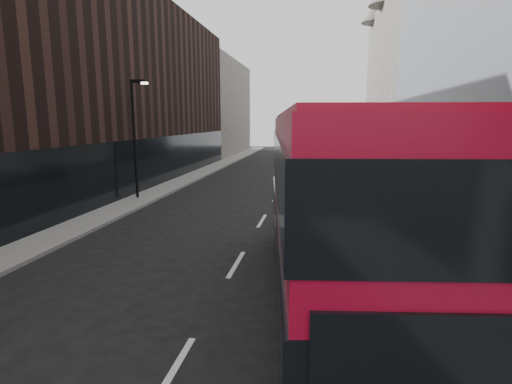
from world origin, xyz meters
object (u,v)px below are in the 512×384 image
at_px(red_bus, 333,202).
at_px(car_b, 313,187).
at_px(car_a, 297,211).
at_px(car_c, 296,179).
at_px(grey_bus, 321,145).
at_px(street_lamp, 135,131).

relative_size(red_bus, car_b, 3.28).
xyz_separation_m(car_a, car_c, (-0.68, 10.36, -0.00)).
bearing_deg(grey_bus, red_bus, -92.87).
relative_size(car_b, car_c, 0.89).
bearing_deg(car_a, car_b, 86.37).
xyz_separation_m(red_bus, car_a, (-1.32, 8.19, -2.14)).
xyz_separation_m(red_bus, car_c, (-2.00, 18.55, -2.14)).
relative_size(grey_bus, car_c, 2.54).
distance_m(street_lamp, grey_bus, 29.84).
bearing_deg(car_b, car_a, -100.20).
height_order(red_bus, grey_bus, red_bus).
bearing_deg(car_b, street_lamp, -171.70).
xyz_separation_m(red_bus, grey_bus, (-0.27, 40.20, -0.89)).
bearing_deg(grey_bus, street_lamp, -114.93).
bearing_deg(red_bus, car_a, 92.00).
xyz_separation_m(street_lamp, car_b, (10.52, 2.58, -3.55)).
height_order(street_lamp, car_c, street_lamp).
xyz_separation_m(street_lamp, grey_bus, (10.99, 27.65, -2.31)).
distance_m(car_a, car_c, 10.38).
distance_m(street_lamp, car_a, 11.43).
height_order(street_lamp, grey_bus, street_lamp).
height_order(grey_bus, car_a, grey_bus).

